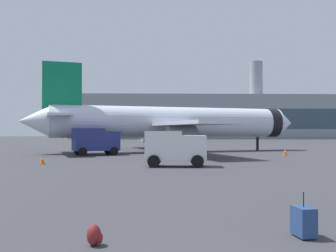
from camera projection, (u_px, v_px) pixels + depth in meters
The scene contains 9 objects.
airplane_at_gate at pixel (172, 123), 49.54m from camera, with size 35.11×32.03×10.50m.
service_truck at pixel (95, 140), 42.69m from camera, with size 5.28×3.95×2.90m.
cargo_van at pixel (175, 147), 29.01m from camera, with size 4.51×2.54×2.60m.
safety_cone_near at pixel (42, 160), 30.91m from camera, with size 0.44×0.44×0.74m.
safety_cone_mid at pixel (285, 152), 41.92m from camera, with size 0.44×0.44×0.72m.
safety_cone_far at pixel (177, 148), 51.72m from camera, with size 0.44×0.44×0.82m.
rolling_suitcase at pixel (304, 221), 9.66m from camera, with size 0.48×0.68×1.10m.
traveller_backpack at pixel (95, 235), 8.97m from camera, with size 0.36×0.40×0.48m.
terminal_building at pixel (206, 117), 136.54m from camera, with size 90.19×17.20×26.67m.
Camera 1 is at (-0.23, -5.57, 2.59)m, focal length 42.47 mm.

